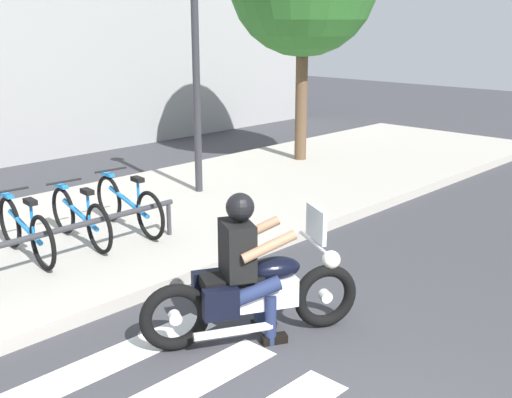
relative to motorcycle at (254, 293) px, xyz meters
The scene contains 7 objects.
crosswalk_stripe_5 1.68m from the motorcycle, 156.89° to the left, with size 2.80×0.40×0.01m, color white.
motorcycle is the anchor object (origin of this frame).
rider 0.38m from the motorcycle, 149.28° to the left, with size 0.77×0.71×1.45m.
bicycle_4 3.23m from the motorcycle, 101.92° to the left, with size 0.48×1.66×0.79m.
bicycle_5 3.16m from the motorcycle, 88.63° to the left, with size 0.48×1.64×0.77m.
bicycle_6 3.27m from the motorcycle, 75.48° to the left, with size 0.48×1.75×0.79m.
street_lamp 5.27m from the motorcycle, 54.79° to the left, with size 0.28×0.28×3.88m.
Camera 1 is at (-3.07, -2.00, 2.93)m, focal length 44.17 mm.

